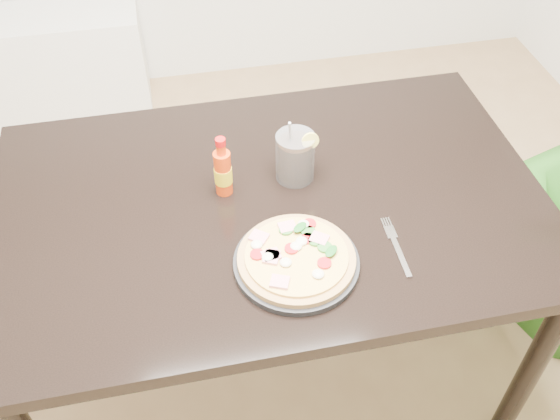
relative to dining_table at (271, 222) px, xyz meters
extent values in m
cube|color=black|center=(0.00, 0.00, 0.06)|extent=(1.40, 0.90, 0.04)
cylinder|color=black|center=(0.64, -0.39, -0.31)|extent=(0.06, 0.06, 0.71)
cylinder|color=black|center=(-0.64, 0.39, -0.31)|extent=(0.06, 0.06, 0.71)
cylinder|color=black|center=(0.64, 0.39, -0.31)|extent=(0.06, 0.06, 0.71)
cylinder|color=black|center=(0.02, -0.22, 0.09)|extent=(0.29, 0.29, 0.02)
cylinder|color=tan|center=(0.02, -0.22, 0.11)|extent=(0.27, 0.27, 0.01)
cylinder|color=#D9B15E|center=(0.02, -0.22, 0.12)|extent=(0.23, 0.23, 0.01)
cube|color=pink|center=(-0.06, -0.16, 0.12)|extent=(0.05, 0.05, 0.01)
cube|color=pink|center=(-0.04, -0.22, 0.12)|extent=(0.05, 0.04, 0.01)
cube|color=pink|center=(-0.04, -0.22, 0.12)|extent=(0.05, 0.05, 0.01)
cube|color=pink|center=(-0.04, -0.30, 0.12)|extent=(0.05, 0.05, 0.01)
cube|color=pink|center=(0.01, -0.14, 0.12)|extent=(0.04, 0.04, 0.01)
cube|color=pink|center=(0.08, -0.19, 0.12)|extent=(0.05, 0.05, 0.01)
cylinder|color=red|center=(0.07, -0.26, 0.12)|extent=(0.03, 0.03, 0.01)
cylinder|color=red|center=(0.01, -0.21, 0.12)|extent=(0.03, 0.03, 0.01)
cylinder|color=red|center=(0.07, -0.14, 0.12)|extent=(0.03, 0.03, 0.01)
cylinder|color=red|center=(0.05, -0.18, 0.12)|extent=(0.03, 0.03, 0.01)
cylinder|color=red|center=(-0.07, -0.21, 0.12)|extent=(0.03, 0.03, 0.01)
cylinder|color=#317727|center=(0.08, -0.22, 0.12)|extent=(0.03, 0.03, 0.01)
cylinder|color=#317727|center=(0.07, -0.19, 0.12)|extent=(0.03, 0.03, 0.01)
cylinder|color=#317727|center=(0.01, -0.15, 0.12)|extent=(0.03, 0.03, 0.01)
cylinder|color=#317727|center=(0.06, -0.16, 0.12)|extent=(0.03, 0.03, 0.01)
ellipsoid|color=silver|center=(0.05, -0.29, 0.12)|extent=(0.03, 0.03, 0.01)
ellipsoid|color=silver|center=(-0.07, -0.18, 0.12)|extent=(0.03, 0.03, 0.01)
ellipsoid|color=silver|center=(-0.01, -0.24, 0.12)|extent=(0.03, 0.03, 0.01)
ellipsoid|color=silver|center=(0.04, -0.19, 0.12)|extent=(0.03, 0.03, 0.01)
ellipsoid|color=silver|center=(-0.05, -0.22, 0.12)|extent=(0.03, 0.03, 0.01)
ellipsoid|color=silver|center=(0.05, -0.14, 0.12)|extent=(0.03, 0.03, 0.01)
ellipsoid|color=silver|center=(0.02, -0.20, 0.12)|extent=(0.03, 0.03, 0.01)
ellipsoid|color=#17621B|center=(0.04, -0.15, 0.13)|extent=(0.05, 0.04, 0.00)
ellipsoid|color=#17621B|center=(0.09, -0.24, 0.13)|extent=(0.04, 0.04, 0.00)
cylinder|color=#E33E0D|center=(-0.11, 0.05, 0.15)|extent=(0.06, 0.06, 0.13)
cylinder|color=yellow|center=(-0.11, 0.05, 0.14)|extent=(0.05, 0.05, 0.05)
cylinder|color=#E33E0D|center=(-0.11, 0.05, 0.22)|extent=(0.02, 0.02, 0.03)
cylinder|color=red|center=(-0.11, 0.05, 0.25)|extent=(0.03, 0.03, 0.02)
cylinder|color=black|center=(0.08, 0.07, 0.14)|extent=(0.09, 0.09, 0.12)
cylinder|color=silver|center=(0.08, 0.07, 0.15)|extent=(0.10, 0.10, 0.13)
cylinder|color=#F2E059|center=(0.11, 0.05, 0.21)|extent=(0.04, 0.01, 0.04)
cylinder|color=#B2B2B7|center=(0.07, 0.08, 0.19)|extent=(0.03, 0.06, 0.17)
cube|color=silver|center=(0.26, -0.25, 0.09)|extent=(0.02, 0.12, 0.00)
cube|color=silver|center=(0.26, -0.17, 0.09)|extent=(0.02, 0.04, 0.00)
cube|color=silver|center=(0.25, -0.14, 0.09)|extent=(0.00, 0.03, 0.00)
cube|color=silver|center=(0.26, -0.14, 0.09)|extent=(0.00, 0.03, 0.00)
cube|color=silver|center=(0.26, -0.14, 0.09)|extent=(0.00, 0.03, 0.00)
cube|color=silver|center=(0.27, -0.14, 0.09)|extent=(0.00, 0.03, 0.00)
camera|label=1|loc=(-0.21, -1.11, 1.19)|focal=40.00mm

